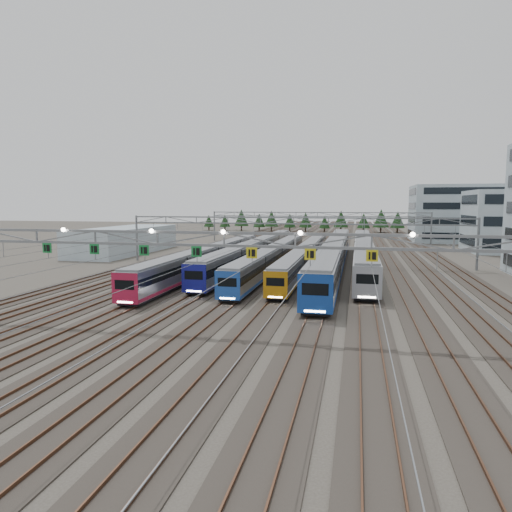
% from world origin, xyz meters
% --- Properties ---
extents(ground, '(400.00, 400.00, 0.00)m').
position_xyz_m(ground, '(0.00, 0.00, 0.00)').
color(ground, '#47423A').
rests_on(ground, ground).
extents(track_bed, '(54.00, 260.00, 5.42)m').
position_xyz_m(track_bed, '(0.00, 100.00, 1.49)').
color(track_bed, '#2D2823').
rests_on(track_bed, ground).
extents(train_a, '(2.72, 51.79, 3.54)m').
position_xyz_m(train_a, '(-11.25, 30.50, 2.02)').
color(train_a, black).
rests_on(train_a, ground).
extents(train_b, '(2.79, 61.42, 3.64)m').
position_xyz_m(train_b, '(-6.75, 41.90, 2.07)').
color(train_b, black).
rests_on(train_b, ground).
extents(train_c, '(2.64, 51.43, 3.43)m').
position_xyz_m(train_c, '(-2.25, 34.18, 1.96)').
color(train_c, black).
rests_on(train_c, ground).
extents(train_d, '(2.52, 57.19, 3.28)m').
position_xyz_m(train_d, '(2.25, 38.84, 1.89)').
color(train_d, black).
rests_on(train_d, ground).
extents(train_e, '(3.13, 66.54, 4.08)m').
position_xyz_m(train_e, '(6.75, 37.74, 2.29)').
color(train_e, black).
rests_on(train_e, ground).
extents(train_f, '(2.96, 61.22, 3.86)m').
position_xyz_m(train_f, '(11.25, 42.42, 2.18)').
color(train_f, black).
rests_on(train_f, ground).
extents(gantry_near, '(56.36, 0.61, 8.08)m').
position_xyz_m(gantry_near, '(-0.05, -0.12, 7.09)').
color(gantry_near, slate).
rests_on(gantry_near, ground).
extents(gantry_mid, '(56.36, 0.36, 8.00)m').
position_xyz_m(gantry_mid, '(0.00, 40.00, 6.39)').
color(gantry_mid, slate).
rests_on(gantry_mid, ground).
extents(gantry_far, '(56.36, 0.36, 8.00)m').
position_xyz_m(gantry_far, '(0.00, 85.00, 6.39)').
color(gantry_far, slate).
rests_on(gantry_far, ground).
extents(depot_bldg_mid, '(14.00, 16.00, 12.84)m').
position_xyz_m(depot_bldg_mid, '(40.06, 70.14, 6.42)').
color(depot_bldg_mid, '#9DB0BB').
rests_on(depot_bldg_mid, ground).
extents(depot_bldg_north, '(22.00, 18.00, 14.92)m').
position_xyz_m(depot_bldg_north, '(35.48, 96.09, 7.46)').
color(depot_bldg_north, '#9DB0BB').
rests_on(depot_bldg_north, ground).
extents(west_shed, '(10.00, 30.00, 5.19)m').
position_xyz_m(west_shed, '(-36.66, 51.61, 2.60)').
color(west_shed, '#9DB0BB').
rests_on(west_shed, ground).
extents(treeline, '(106.40, 5.60, 7.02)m').
position_xyz_m(treeline, '(5.40, 130.40, 4.23)').
color(treeline, '#332114').
rests_on(treeline, ground).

